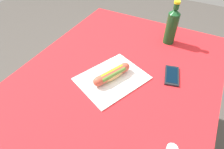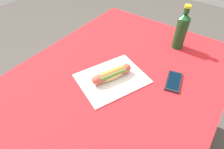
# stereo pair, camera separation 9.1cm
# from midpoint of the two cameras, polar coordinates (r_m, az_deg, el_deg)

# --- Properties ---
(ground_plane) EXTENTS (6.00, 6.00, 0.00)m
(ground_plane) POSITION_cam_midpoint_polar(r_m,az_deg,el_deg) (1.56, -0.30, -19.69)
(ground_plane) COLOR #47423D
(ground_plane) RESTS_ON ground
(dining_table) EXTENTS (1.19, 0.94, 0.73)m
(dining_table) POSITION_cam_midpoint_polar(r_m,az_deg,el_deg) (1.05, -0.42, -4.43)
(dining_table) COLOR brown
(dining_table) RESTS_ON ground
(paper_wrapper) EXTENTS (0.38, 0.35, 0.01)m
(paper_wrapper) POSITION_cam_midpoint_polar(r_m,az_deg,el_deg) (0.93, -2.80, -1.34)
(paper_wrapper) COLOR silver
(paper_wrapper) RESTS_ON dining_table
(hot_dog) EXTENTS (0.20, 0.11, 0.05)m
(hot_dog) POSITION_cam_midpoint_polar(r_m,az_deg,el_deg) (0.91, -2.83, -0.06)
(hot_dog) COLOR #DBB26B
(hot_dog) RESTS_ON paper_wrapper
(cell_phone) EXTENTS (0.15, 0.10, 0.01)m
(cell_phone) POSITION_cam_midpoint_polar(r_m,az_deg,el_deg) (0.97, 14.84, -0.39)
(cell_phone) COLOR black
(cell_phone) RESTS_ON dining_table
(soda_bottle) EXTENTS (0.07, 0.07, 0.25)m
(soda_bottle) POSITION_cam_midpoint_polar(r_m,az_deg,el_deg) (1.16, 15.19, 13.76)
(soda_bottle) COLOR #14471E
(soda_bottle) RESTS_ON dining_table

